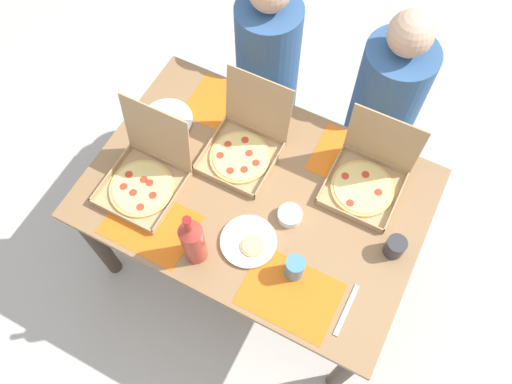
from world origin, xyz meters
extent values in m
plane|color=beige|center=(0.00, 0.00, 0.00)|extent=(6.00, 6.00, 0.00)
cylinder|color=#3F3328|center=(-0.63, -0.41, 0.35)|extent=(0.07, 0.07, 0.69)
cylinder|color=#3F3328|center=(0.63, -0.41, 0.35)|extent=(0.07, 0.07, 0.69)
cylinder|color=#3F3328|center=(-0.63, 0.41, 0.35)|extent=(0.07, 0.07, 0.69)
cylinder|color=#3F3328|center=(0.63, 0.41, 0.35)|extent=(0.07, 0.07, 0.69)
cube|color=#936D47|center=(0.00, 0.00, 0.71)|extent=(1.38, 0.95, 0.03)
cube|color=orange|center=(-0.31, -0.32, 0.72)|extent=(0.36, 0.26, 0.00)
cube|color=orange|center=(0.31, -0.32, 0.72)|extent=(0.36, 0.26, 0.00)
cube|color=orange|center=(-0.31, 0.32, 0.72)|extent=(0.36, 0.26, 0.00)
cube|color=orange|center=(0.31, 0.32, 0.72)|extent=(0.36, 0.26, 0.00)
cube|color=tan|center=(-0.42, -0.21, 0.72)|extent=(0.30, 0.30, 0.01)
cube|color=tan|center=(-0.57, -0.21, 0.74)|extent=(0.01, 0.30, 0.03)
cube|color=tan|center=(-0.28, -0.21, 0.74)|extent=(0.01, 0.30, 0.03)
cube|color=tan|center=(-0.42, -0.35, 0.74)|extent=(0.30, 0.01, 0.03)
cube|color=tan|center=(-0.42, -0.06, 0.74)|extent=(0.30, 0.01, 0.03)
cylinder|color=#E0B76B|center=(-0.42, -0.21, 0.73)|extent=(0.27, 0.27, 0.01)
cylinder|color=#EFD67F|center=(-0.42, -0.21, 0.74)|extent=(0.24, 0.24, 0.00)
cylinder|color=red|center=(-0.36, -0.22, 0.74)|extent=(0.03, 0.03, 0.00)
cylinder|color=red|center=(-0.40, -0.17, 0.74)|extent=(0.03, 0.03, 0.00)
cylinder|color=red|center=(-0.43, -0.17, 0.74)|extent=(0.03, 0.03, 0.00)
cylinder|color=red|center=(-0.50, -0.18, 0.74)|extent=(0.03, 0.03, 0.00)
cylinder|color=red|center=(-0.49, -0.24, 0.74)|extent=(0.03, 0.03, 0.00)
cylinder|color=red|center=(-0.44, -0.24, 0.74)|extent=(0.03, 0.03, 0.00)
cylinder|color=red|center=(-0.38, -0.28, 0.74)|extent=(0.03, 0.03, 0.00)
cube|color=tan|center=(-0.42, -0.03, 0.91)|extent=(0.30, 0.04, 0.30)
cube|color=tan|center=(0.39, 0.21, 0.72)|extent=(0.30, 0.30, 0.01)
cube|color=tan|center=(0.24, 0.21, 0.74)|extent=(0.01, 0.30, 0.03)
cube|color=tan|center=(0.53, 0.21, 0.74)|extent=(0.01, 0.30, 0.03)
cube|color=tan|center=(0.39, 0.06, 0.74)|extent=(0.30, 0.01, 0.03)
cube|color=tan|center=(0.39, 0.36, 0.74)|extent=(0.30, 0.01, 0.03)
cylinder|color=#E0B76B|center=(0.39, 0.21, 0.73)|extent=(0.26, 0.26, 0.01)
cylinder|color=#EFD67F|center=(0.39, 0.21, 0.74)|extent=(0.24, 0.24, 0.00)
cylinder|color=red|center=(0.45, 0.22, 0.74)|extent=(0.03, 0.03, 0.00)
cylinder|color=red|center=(0.37, 0.27, 0.74)|extent=(0.03, 0.03, 0.00)
cylinder|color=red|center=(0.30, 0.23, 0.74)|extent=(0.03, 0.03, 0.00)
cylinder|color=red|center=(0.37, 0.12, 0.74)|extent=(0.03, 0.03, 0.00)
cube|color=tan|center=(0.39, 0.35, 0.91)|extent=(0.30, 0.02, 0.30)
cube|color=tan|center=(-0.13, 0.11, 0.72)|extent=(0.30, 0.30, 0.01)
cube|color=tan|center=(-0.28, 0.11, 0.74)|extent=(0.01, 0.30, 0.03)
cube|color=tan|center=(0.01, 0.11, 0.74)|extent=(0.01, 0.30, 0.03)
cube|color=tan|center=(-0.13, -0.03, 0.74)|extent=(0.30, 0.01, 0.03)
cube|color=tan|center=(-0.13, 0.26, 0.74)|extent=(0.30, 0.01, 0.03)
cylinder|color=#E0B76B|center=(-0.13, 0.11, 0.73)|extent=(0.26, 0.26, 0.01)
cylinder|color=#EFD67F|center=(-0.13, 0.11, 0.74)|extent=(0.23, 0.23, 0.00)
cylinder|color=red|center=(-0.06, 0.11, 0.74)|extent=(0.03, 0.03, 0.00)
cylinder|color=red|center=(-0.11, 0.14, 0.74)|extent=(0.03, 0.03, 0.00)
cylinder|color=red|center=(-0.15, 0.19, 0.74)|extent=(0.03, 0.03, 0.00)
cylinder|color=red|center=(-0.21, 0.14, 0.74)|extent=(0.03, 0.03, 0.00)
cylinder|color=red|center=(-0.21, 0.08, 0.74)|extent=(0.03, 0.03, 0.00)
cylinder|color=red|center=(-0.14, 0.03, 0.74)|extent=(0.03, 0.03, 0.00)
cylinder|color=red|center=(-0.09, 0.06, 0.74)|extent=(0.03, 0.03, 0.00)
cube|color=tan|center=(-0.13, 0.28, 0.90)|extent=(0.30, 0.05, 0.29)
cylinder|color=white|center=(-0.51, 0.13, 0.73)|extent=(0.22, 0.22, 0.01)
cylinder|color=white|center=(-0.51, 0.13, 0.73)|extent=(0.23, 0.23, 0.01)
cylinder|color=#E0B76B|center=(-0.49, 0.12, 0.74)|extent=(0.09, 0.09, 0.01)
cylinder|color=#EFD67F|center=(-0.49, 0.12, 0.75)|extent=(0.08, 0.08, 0.00)
cylinder|color=white|center=(0.08, -0.21, 0.73)|extent=(0.22, 0.22, 0.01)
cylinder|color=white|center=(0.08, -0.21, 0.73)|extent=(0.22, 0.22, 0.01)
cylinder|color=#E0B76B|center=(0.10, -0.23, 0.74)|extent=(0.09, 0.09, 0.01)
cylinder|color=#EFD67F|center=(0.10, -0.23, 0.75)|extent=(0.08, 0.08, 0.00)
cylinder|color=#B2382D|center=(-0.08, -0.35, 0.83)|extent=(0.09, 0.09, 0.22)
cone|color=#B2382D|center=(-0.08, -0.35, 0.96)|extent=(0.09, 0.09, 0.04)
cylinder|color=#B2382D|center=(-0.08, -0.35, 1.00)|extent=(0.03, 0.03, 0.06)
cylinder|color=red|center=(-0.08, -0.35, 1.04)|extent=(0.03, 0.03, 0.01)
cylinder|color=#333338|center=(0.59, 0.01, 0.76)|extent=(0.08, 0.08, 0.09)
cylinder|color=teal|center=(0.29, -0.24, 0.77)|extent=(0.07, 0.07, 0.11)
cylinder|color=white|center=(0.17, -0.04, 0.74)|extent=(0.10, 0.10, 0.04)
cube|color=#B7B7BC|center=(0.52, -0.28, 0.72)|extent=(0.02, 0.21, 0.00)
cylinder|color=#33598C|center=(-0.31, 0.73, 0.48)|extent=(0.32, 0.32, 0.96)
cylinder|color=#33598C|center=(0.31, 0.73, 0.50)|extent=(0.32, 0.32, 1.00)
sphere|color=#D1A889|center=(0.31, 0.73, 1.10)|extent=(0.19, 0.19, 0.19)
camera|label=1|loc=(0.44, -0.86, 2.60)|focal=35.88mm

